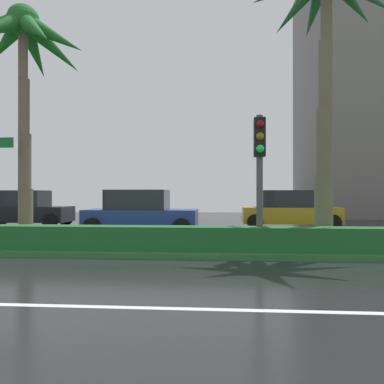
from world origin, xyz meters
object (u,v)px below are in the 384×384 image
object	(u,v)px
traffic_signal_median_right	(260,157)
car_in_traffic_leading	(23,209)
car_in_traffic_third	(289,210)
palm_tree_centre_left	(24,50)
palm_tree_centre	(326,12)
car_in_traffic_second	(140,213)

from	to	relation	value
traffic_signal_median_right	car_in_traffic_leading	distance (m)	13.41
car_in_traffic_leading	car_in_traffic_third	size ratio (longest dim) A/B	1.00
palm_tree_centre_left	palm_tree_centre	xyz separation A→B (m)	(8.53, 0.35, 0.92)
palm_tree_centre_left	car_in_traffic_third	bearing A→B (deg)	40.90
palm_tree_centre_left	car_in_traffic_second	world-z (taller)	palm_tree_centre_left
palm_tree_centre_left	traffic_signal_median_right	bearing A→B (deg)	-8.32
palm_tree_centre	car_in_traffic_second	size ratio (longest dim) A/B	1.88
car_in_traffic_leading	car_in_traffic_second	distance (m)	6.95
palm_tree_centre	traffic_signal_median_right	bearing A→B (deg)	-145.84
palm_tree_centre_left	traffic_signal_median_right	xyz separation A→B (m)	(6.59, -0.96, -3.21)
traffic_signal_median_right	palm_tree_centre	bearing A→B (deg)	34.16
car_in_traffic_second	car_in_traffic_third	distance (m)	6.93
palm_tree_centre	car_in_traffic_leading	xyz separation A→B (m)	(-12.33, 6.99, -5.78)
car_in_traffic_second	car_in_traffic_third	bearing A→B (deg)	27.00
palm_tree_centre_left	car_in_traffic_leading	bearing A→B (deg)	117.41
traffic_signal_median_right	car_in_traffic_third	size ratio (longest dim) A/B	0.79
palm_tree_centre_left	car_in_traffic_third	world-z (taller)	palm_tree_centre_left
traffic_signal_median_right	car_in_traffic_leading	xyz separation A→B (m)	(-10.40, 8.30, -1.65)
palm_tree_centre	car_in_traffic_second	bearing A→B (deg)	146.74
traffic_signal_median_right	car_in_traffic_leading	size ratio (longest dim) A/B	0.79
car_in_traffic_second	palm_tree_centre	bearing A→B (deg)	-33.26
car_in_traffic_leading	palm_tree_centre	bearing A→B (deg)	-29.54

